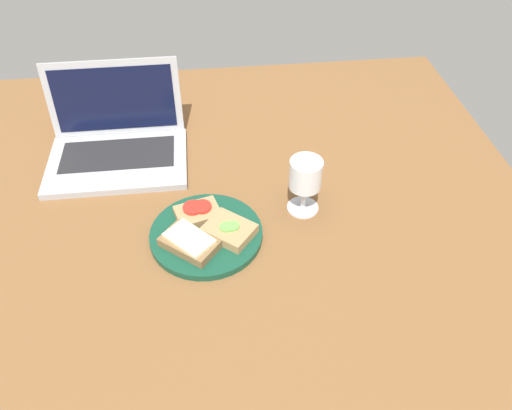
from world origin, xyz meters
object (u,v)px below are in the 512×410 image
(sandwich_with_cheese, at_px, (190,242))
(sandwich_with_cucumber, at_px, (229,230))
(wine_glass, at_px, (305,177))
(plate, at_px, (206,234))
(laptop, at_px, (117,142))
(sandwich_with_tomato, at_px, (198,212))

(sandwich_with_cheese, bearing_deg, sandwich_with_cucumber, 17.35)
(sandwich_with_cucumber, distance_m, wine_glass, 0.19)
(wine_glass, bearing_deg, plate, -163.69)
(plate, bearing_deg, wine_glass, 16.31)
(sandwich_with_cucumber, relative_size, wine_glass, 0.93)
(laptop, bearing_deg, plate, -56.27)
(sandwich_with_cucumber, height_order, sandwich_with_tomato, sandwich_with_cucumber)
(sandwich_with_cucumber, distance_m, sandwich_with_tomato, 0.09)
(sandwich_with_cucumber, height_order, laptop, laptop)
(sandwich_with_cucumber, distance_m, laptop, 0.40)
(sandwich_with_cheese, bearing_deg, laptop, 116.52)
(sandwich_with_cheese, height_order, laptop, laptop)
(plate, distance_m, sandwich_with_cucumber, 0.05)
(sandwich_with_cucumber, bearing_deg, laptop, 128.57)
(sandwich_with_tomato, height_order, laptop, laptop)
(sandwich_with_cucumber, bearing_deg, wine_glass, 23.82)
(sandwich_with_cheese, distance_m, sandwich_with_tomato, 0.09)
(wine_glass, bearing_deg, laptop, 150.03)
(sandwich_with_cheese, distance_m, wine_glass, 0.27)
(laptop, bearing_deg, wine_glass, -29.97)
(wine_glass, bearing_deg, sandwich_with_tomato, -176.28)
(sandwich_with_tomato, xyz_separation_m, laptop, (-0.19, 0.25, 0.01))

